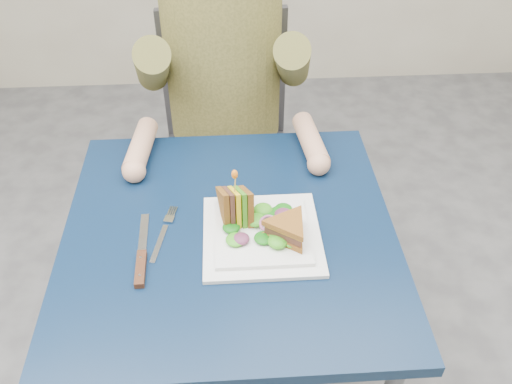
{
  "coord_description": "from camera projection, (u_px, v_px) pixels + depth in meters",
  "views": [
    {
      "loc": [
        0.01,
        -0.88,
        1.59
      ],
      "look_at": [
        0.06,
        0.02,
        0.82
      ],
      "focal_mm": 38.0,
      "sensor_mm": 36.0,
      "label": 1
    }
  ],
  "objects": [
    {
      "name": "sandwich_upright",
      "position": [
        236.0,
        207.0,
        1.21
      ],
      "size": [
        0.09,
        0.15,
        0.15
      ],
      "color": "brown",
      "rests_on": "plate"
    },
    {
      "name": "toothpick",
      "position": [
        235.0,
        184.0,
        1.16
      ],
      "size": [
        0.01,
        0.01,
        0.06
      ],
      "primitive_type": "cylinder",
      "rotation": [
        0.14,
        0.07,
        0.0
      ],
      "color": "tan",
      "rests_on": "sandwich_upright"
    },
    {
      "name": "lettuce_spill",
      "position": [
        264.0,
        224.0,
        1.2
      ],
      "size": [
        0.15,
        0.13,
        0.02
      ],
      "primitive_type": null,
      "color": "#337A14",
      "rests_on": "plate"
    },
    {
      "name": "onion_ring",
      "position": [
        269.0,
        224.0,
        1.19
      ],
      "size": [
        0.04,
        0.04,
        0.02
      ],
      "primitive_type": "torus",
      "rotation": [
        0.44,
        0.0,
        0.0
      ],
      "color": "#9E4C7A",
      "rests_on": "plate"
    },
    {
      "name": "plate",
      "position": [
        262.0,
        234.0,
        1.2
      ],
      "size": [
        0.26,
        0.26,
        0.02
      ],
      "color": "white",
      "rests_on": "table"
    },
    {
      "name": "table",
      "position": [
        230.0,
        253.0,
        1.28
      ],
      "size": [
        0.75,
        0.75,
        0.73
      ],
      "color": "black",
      "rests_on": "ground"
    },
    {
      "name": "fork",
      "position": [
        163.0,
        235.0,
        1.21
      ],
      "size": [
        0.05,
        0.18,
        0.01
      ],
      "color": "silver",
      "rests_on": "table"
    },
    {
      "name": "diner",
      "position": [
        222.0,
        43.0,
        1.54
      ],
      "size": [
        0.54,
        0.59,
        0.74
      ],
      "color": "brown",
      "rests_on": "chair"
    },
    {
      "name": "chair",
      "position": [
        226.0,
        130.0,
        1.87
      ],
      "size": [
        0.42,
        0.4,
        0.93
      ],
      "color": "#47474C",
      "rests_on": "ground"
    },
    {
      "name": "toothpick_frill",
      "position": [
        235.0,
        174.0,
        1.15
      ],
      "size": [
        0.01,
        0.01,
        0.02
      ],
      "primitive_type": "ellipsoid",
      "color": "orange",
      "rests_on": "sandwich_upright"
    },
    {
      "name": "sandwich_flat",
      "position": [
        288.0,
        229.0,
        1.16
      ],
      "size": [
        0.16,
        0.16,
        0.05
      ],
      "color": "brown",
      "rests_on": "plate"
    },
    {
      "name": "knife",
      "position": [
        141.0,
        262.0,
        1.14
      ],
      "size": [
        0.03,
        0.22,
        0.02
      ],
      "color": "silver",
      "rests_on": "table"
    }
  ]
}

